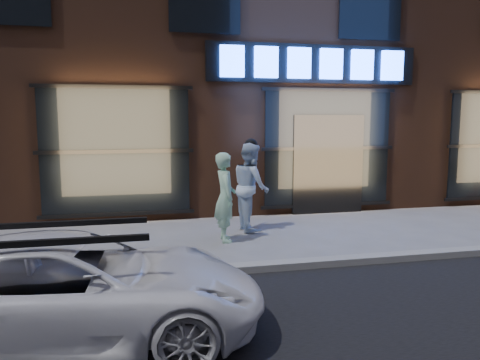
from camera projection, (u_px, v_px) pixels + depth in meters
The scene contains 6 objects.
ground at pixel (421, 259), 7.79m from camera, with size 90.00×90.00×0.00m, color slate.
curb at pixel (422, 255), 7.78m from camera, with size 60.00×0.25×0.12m, color gray.
storefront_building at pixel (279, 29), 14.83m from camera, with size 30.20×8.28×10.30m.
man_bowtie at pixel (225, 197), 8.83m from camera, with size 0.62×0.41×1.69m, color #AEE5BF.
man_cap at pixel (251, 186), 9.73m from camera, with size 0.89×0.69×1.83m, color silver.
white_suv at pixel (71, 289), 4.86m from camera, with size 1.86×4.04×1.12m, color white.
Camera 1 is at (-4.63, -6.68, 2.32)m, focal length 35.00 mm.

